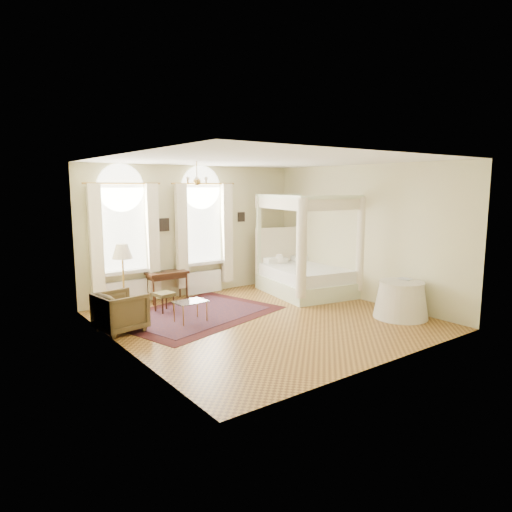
# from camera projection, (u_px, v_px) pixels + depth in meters

# --- Properties ---
(ground) EXTENTS (6.00, 6.00, 0.00)m
(ground) POSITION_uv_depth(u_px,v_px,m) (265.00, 320.00, 9.59)
(ground) COLOR olive
(ground) RESTS_ON ground
(room_walls) EXTENTS (6.00, 6.00, 6.00)m
(room_walls) POSITION_uv_depth(u_px,v_px,m) (266.00, 226.00, 9.28)
(room_walls) COLOR beige
(room_walls) RESTS_ON ground
(window_left) EXTENTS (1.62, 0.27, 3.29)m
(window_left) POSITION_uv_depth(u_px,v_px,m) (125.00, 243.00, 10.53)
(window_left) COLOR silver
(window_left) RESTS_ON room_walls
(window_right) EXTENTS (1.62, 0.27, 3.29)m
(window_right) POSITION_uv_depth(u_px,v_px,m) (204.00, 237.00, 11.76)
(window_right) COLOR silver
(window_right) RESTS_ON room_walls
(chandelier) EXTENTS (0.51, 0.45, 0.50)m
(chandelier) POSITION_uv_depth(u_px,v_px,m) (197.00, 180.00, 9.57)
(chandelier) COLOR #AD8439
(chandelier) RESTS_ON room_walls
(wall_pictures) EXTENTS (2.54, 0.03, 0.39)m
(wall_pictures) POSITION_uv_depth(u_px,v_px,m) (198.00, 221.00, 11.71)
(wall_pictures) COLOR black
(wall_pictures) RESTS_ON room_walls
(canopy_bed) EXTENTS (2.31, 2.67, 2.57)m
(canopy_bed) POSITION_uv_depth(u_px,v_px,m) (307.00, 271.00, 11.90)
(canopy_bed) COLOR beige
(canopy_bed) RESTS_ON ground
(nightstand) EXTENTS (0.51, 0.48, 0.57)m
(nightstand) POSITION_uv_depth(u_px,v_px,m) (282.00, 278.00, 12.52)
(nightstand) COLOR #391D0F
(nightstand) RESTS_ON ground
(nightstand_lamp) EXTENTS (0.25, 0.25, 0.37)m
(nightstand_lamp) POSITION_uv_depth(u_px,v_px,m) (279.00, 259.00, 12.43)
(nightstand_lamp) COLOR #AD8439
(nightstand_lamp) RESTS_ON nightstand
(writing_desk) EXTENTS (0.99, 0.54, 0.73)m
(writing_desk) POSITION_uv_depth(u_px,v_px,m) (167.00, 276.00, 11.08)
(writing_desk) COLOR #391D0F
(writing_desk) RESTS_ON ground
(laptop) EXTENTS (0.41, 0.34, 0.03)m
(laptop) POSITION_uv_depth(u_px,v_px,m) (157.00, 271.00, 11.01)
(laptop) COLOR black
(laptop) RESTS_ON writing_desk
(stool) EXTENTS (0.44, 0.44, 0.44)m
(stool) POSITION_uv_depth(u_px,v_px,m) (164.00, 296.00, 10.15)
(stool) COLOR #49401F
(stool) RESTS_ON ground
(armchair) EXTENTS (0.96, 0.94, 0.78)m
(armchair) POSITION_uv_depth(u_px,v_px,m) (121.00, 312.00, 8.80)
(armchair) COLOR #49391F
(armchair) RESTS_ON ground
(coffee_table) EXTENTS (0.67, 0.49, 0.44)m
(coffee_table) POSITION_uv_depth(u_px,v_px,m) (190.00, 303.00, 9.40)
(coffee_table) COLOR silver
(coffee_table) RESTS_ON ground
(floor_lamp) EXTENTS (0.41, 0.41, 1.61)m
(floor_lamp) POSITION_uv_depth(u_px,v_px,m) (122.00, 255.00, 9.41)
(floor_lamp) COLOR #AD8439
(floor_lamp) RESTS_ON ground
(oriental_rug) EXTENTS (3.98, 3.30, 0.01)m
(oriental_rug) POSITION_uv_depth(u_px,v_px,m) (196.00, 314.00, 10.01)
(oriental_rug) COLOR #40110F
(oriental_rug) RESTS_ON ground
(side_table) EXTENTS (1.15, 1.15, 0.78)m
(side_table) POSITION_uv_depth(u_px,v_px,m) (401.00, 300.00, 9.74)
(side_table) COLOR beige
(side_table) RESTS_ON ground
(book) EXTENTS (0.20, 0.27, 0.03)m
(book) POSITION_uv_depth(u_px,v_px,m) (403.00, 280.00, 9.83)
(book) COLOR black
(book) RESTS_ON side_table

